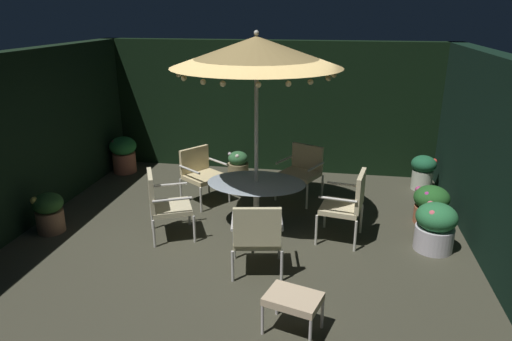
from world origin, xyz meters
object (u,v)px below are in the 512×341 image
potted_plant_back_center (423,171)px  potted_plant_right_near (124,153)px  patio_chair_northeast (163,201)px  potted_plant_front_corner (435,226)px  patio_chair_southeast (348,201)px  patio_dining_table (256,193)px  patio_chair_south (302,168)px  potted_plant_back_left (238,164)px  potted_plant_back_right (49,211)px  ottoman_footrest (293,300)px  patio_umbrella (256,52)px  potted_plant_right_far (431,204)px  patio_chair_north (201,171)px  patio_chair_east (257,234)px

potted_plant_back_center → potted_plant_right_near: potted_plant_right_near is taller
patio_chair_northeast → potted_plant_front_corner: 3.78m
patio_chair_southeast → patio_dining_table: bearing=170.1°
patio_chair_south → potted_plant_right_near: 3.73m
potted_plant_back_left → potted_plant_back_right: (-2.25, -2.81, 0.07)m
patio_dining_table → ottoman_footrest: patio_dining_table is taller
patio_umbrella → potted_plant_back_right: bearing=-166.5°
potted_plant_back_left → potted_plant_right_far: 3.68m
patio_chair_south → patio_chair_north: bearing=-166.1°
potted_plant_right_far → patio_chair_southeast: bearing=-147.9°
patio_umbrella → patio_chair_south: (0.59, 1.22, -2.03)m
patio_chair_south → patio_chair_east: bearing=-97.8°
patio_umbrella → potted_plant_back_left: (-0.73, 2.10, -2.33)m
potted_plant_back_center → potted_plant_right_far: size_ratio=1.07×
patio_dining_table → potted_plant_right_far: 2.69m
patio_chair_north → potted_plant_right_far: 3.73m
potted_plant_back_right → patio_chair_east: bearing=-11.1°
patio_chair_north → potted_plant_right_far: size_ratio=1.54×
patio_dining_table → potted_plant_right_far: (2.62, 0.57, -0.23)m
potted_plant_back_left → patio_chair_southeast: bearing=-48.4°
patio_chair_northeast → patio_chair_east: bearing=-27.4°
potted_plant_back_right → potted_plant_back_center: (5.71, 2.73, 0.03)m
ottoman_footrest → potted_plant_right_near: bearing=131.6°
patio_chair_east → potted_plant_front_corner: 2.51m
patio_dining_table → patio_chair_north: size_ratio=1.60×
patio_chair_southeast → potted_plant_right_near: patio_chair_southeast is taller
potted_plant_right_far → potted_plant_back_left: bearing=155.4°
potted_plant_front_corner → potted_plant_right_near: size_ratio=0.92×
potted_plant_back_left → potted_plant_back_right: size_ratio=0.85×
patio_chair_east → patio_chair_southeast: patio_chair_southeast is taller
potted_plant_front_corner → potted_plant_right_far: 0.88m
patio_dining_table → ottoman_footrest: 2.48m
patio_dining_table → ottoman_footrest: bearing=-71.6°
patio_umbrella → patio_chair_northeast: patio_umbrella is taller
patio_dining_table → patio_chair_east: patio_chair_east is taller
patio_umbrella → patio_chair_east: (0.24, -1.34, -2.03)m
potted_plant_right_far → ottoman_footrest: bearing=-122.3°
patio_umbrella → ottoman_footrest: bearing=-71.6°
patio_chair_north → patio_chair_southeast: size_ratio=0.89×
patio_chair_north → potted_plant_right_near: 2.29m
patio_chair_south → potted_plant_front_corner: (1.93, -1.53, -0.20)m
patio_chair_southeast → potted_plant_front_corner: (1.18, -0.07, -0.25)m
patio_chair_east → patio_chair_north: bearing=121.9°
potted_plant_back_center → potted_plant_right_near: size_ratio=0.87×
patio_chair_southeast → patio_chair_south: (-0.75, 1.46, -0.05)m
patio_dining_table → potted_plant_back_right: patio_dining_table is taller
patio_chair_north → potted_plant_back_right: patio_chair_north is taller
patio_chair_southeast → patio_chair_north: bearing=156.9°
ottoman_footrest → potted_plant_back_left: (-1.51, 4.45, -0.11)m
potted_plant_back_left → potted_plant_right_far: potted_plant_right_far is taller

